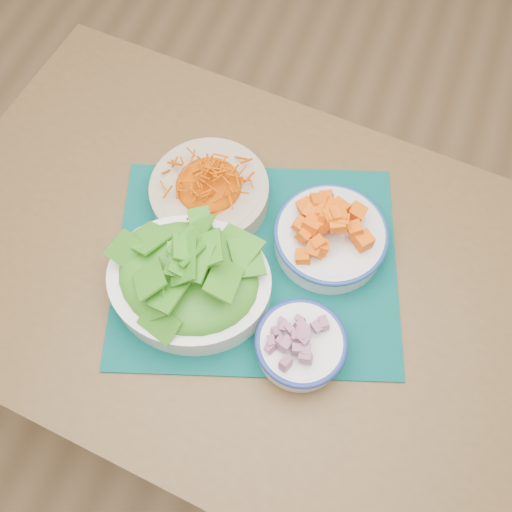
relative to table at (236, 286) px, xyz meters
The scene contains 7 objects.
ground 0.67m from the table, 23.62° to the left, with size 4.00×4.00×0.00m, color #957148.
table is the anchor object (origin of this frame).
placemat 0.11m from the table, 16.17° to the left, with size 0.49×0.40×0.00m, color #013432.
carrot_bowl 0.20m from the table, 130.31° to the left, with size 0.24×0.24×0.08m.
squash_bowl 0.23m from the table, 31.74° to the left, with size 0.24×0.24×0.09m.
lettuce_bowl 0.19m from the table, 122.88° to the right, with size 0.30×0.27×0.13m.
onion_bowl 0.24m from the table, 35.50° to the right, with size 0.15×0.15×0.08m.
Camera 1 is at (0.01, -0.46, 1.67)m, focal length 40.00 mm.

